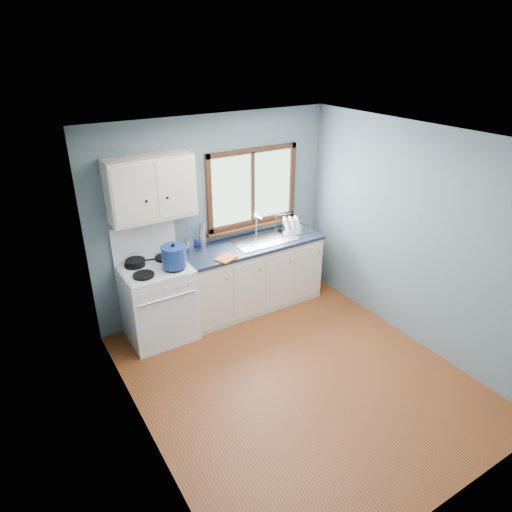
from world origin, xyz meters
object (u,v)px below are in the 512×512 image
skillet (136,261)px  stockpot (174,256)px  base_cabinets (252,278)px  gas_range (158,300)px  sink (264,244)px  thermos (202,236)px  utensil_crock (189,245)px  dish_rack (292,227)px

skillet → stockpot: stockpot is taller
base_cabinets → stockpot: size_ratio=5.23×
gas_range → base_cabinets: (1.31, 0.02, -0.08)m
sink → thermos: thermos is taller
sink → thermos: size_ratio=2.51×
gas_range → stockpot: (0.18, -0.16, 0.59)m
sink → skillet: bearing=175.6°
skillet → thermos: (0.86, 0.05, 0.11)m
base_cabinets → utensil_crock: size_ratio=5.25×
base_cabinets → skillet: size_ratio=5.26×
stockpot → utensil_crock: (0.35, 0.37, -0.09)m
utensil_crock → thermos: utensil_crock is taller
gas_range → skillet: size_ratio=3.86×
skillet → utensil_crock: bearing=21.3°
sink → dish_rack: 0.50m
skillet → dish_rack: (2.13, -0.08, -0.01)m
stockpot → dish_rack: size_ratio=0.74×
sink → utensil_crock: (-0.95, 0.20, 0.13)m
base_cabinets → thermos: bearing=163.6°
gas_range → stockpot: bearing=-40.6°
base_cabinets → thermos: 0.93m
sink → utensil_crock: utensil_crock is taller
skillet → utensil_crock: size_ratio=1.00×
base_cabinets → utensil_crock: utensil_crock is taller
base_cabinets → sink: (0.18, -0.00, 0.45)m
stockpot → utensil_crock: bearing=47.1°
gas_range → stockpot: size_ratio=3.85×
utensil_crock → dish_rack: utensil_crock is taller
base_cabinets → utensil_crock: (-0.77, 0.20, 0.58)m
sink → thermos: (-0.79, 0.18, 0.23)m
stockpot → thermos: 0.62m
stockpot → utensil_crock: size_ratio=1.00×
thermos → dish_rack: (1.27, -0.13, -0.11)m
gas_range → dish_rack: bearing=2.0°
thermos → dish_rack: bearing=-5.8°
gas_range → utensil_crock: gas_range is taller
sink → dish_rack: (0.48, 0.05, 0.12)m
sink → skillet: 1.66m
gas_range → sink: 1.53m
stockpot → dish_rack: (1.78, 0.22, -0.11)m
skillet → utensil_crock: utensil_crock is taller
gas_range → skillet: bearing=139.2°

